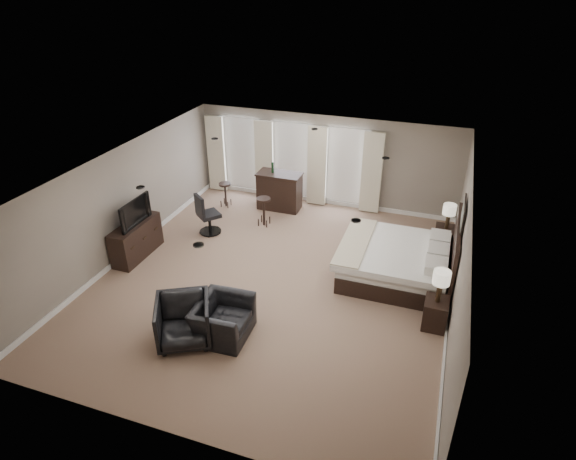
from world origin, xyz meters
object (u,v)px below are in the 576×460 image
(tv, at_px, (133,221))
(bar_stool_right, at_px, (264,212))
(nightstand_near, at_px, (435,313))
(bed, at_px, (401,248))
(bar_counter, at_px, (280,191))
(lamp_near, at_px, (440,286))
(armchair_near, at_px, (222,314))
(desk_chair, at_px, (209,214))
(nightstand_far, at_px, (444,240))
(bar_stool_left, at_px, (225,195))
(armchair_far, at_px, (183,319))
(lamp_far, at_px, (448,217))
(dresser, at_px, (136,240))

(tv, xyz_separation_m, bar_stool_right, (2.29, 2.44, -0.54))
(nightstand_near, xyz_separation_m, bar_stool_right, (-4.63, 2.79, 0.10))
(bed, bearing_deg, bar_counter, 146.51)
(lamp_near, bearing_deg, nightstand_near, 0.00)
(armchair_near, bearing_deg, lamp_near, -69.23)
(desk_chair, bearing_deg, bar_counter, -82.93)
(nightstand_far, distance_m, bar_stool_right, 4.63)
(armchair_near, xyz_separation_m, bar_stool_left, (-2.37, 5.07, -0.12))
(armchair_near, xyz_separation_m, bar_counter, (-0.85, 5.46, 0.06))
(nightstand_near, xyz_separation_m, nightstand_far, (0.00, 2.90, 0.03))
(bed, bearing_deg, nightstand_far, 58.46)
(bar_counter, relative_size, bar_stool_left, 1.73)
(armchair_near, relative_size, bar_counter, 0.89)
(tv, height_order, armchair_near, tv)
(nightstand_near, relative_size, bar_stool_left, 0.82)
(armchair_far, bearing_deg, bar_stool_left, 79.74)
(bar_counter, bearing_deg, bar_stool_right, -92.35)
(bed, xyz_separation_m, lamp_far, (0.89, 1.45, 0.21))
(lamp_near, xyz_separation_m, dresser, (-6.92, 0.35, -0.49))
(bar_stool_right, bearing_deg, bar_stool_left, 154.01)
(dresser, height_order, bar_stool_right, dresser)
(nightstand_near, distance_m, nightstand_far, 2.90)
(armchair_near, bearing_deg, nightstand_far, -41.85)
(bar_stool_right, bearing_deg, armchair_near, -78.32)
(nightstand_far, relative_size, dresser, 0.44)
(nightstand_far, relative_size, bar_counter, 0.53)
(nightstand_near, relative_size, armchair_far, 0.60)
(armchair_near, bearing_deg, armchair_far, 120.80)
(armchair_near, xyz_separation_m, desk_chair, (-2.07, 3.50, 0.07))
(armchair_far, bearing_deg, bar_stool_right, 65.37)
(bar_stool_right, bearing_deg, nightstand_far, 1.33)
(nightstand_far, distance_m, lamp_far, 0.64)
(dresser, height_order, tv, tv)
(bar_counter, xyz_separation_m, desk_chair, (-1.22, -1.96, 0.01))
(nightstand_far, height_order, bar_stool_left, bar_stool_left)
(nightstand_near, distance_m, dresser, 6.93)
(nightstand_near, bearing_deg, bed, 121.54)
(bed, bearing_deg, lamp_far, 58.46)
(lamp_far, height_order, armchair_near, lamp_far)
(nightstand_near, distance_m, bar_stool_right, 5.41)
(lamp_near, xyz_separation_m, armchair_far, (-4.33, -1.95, -0.43))
(dresser, height_order, desk_chair, desk_chair)
(nightstand_far, bearing_deg, nightstand_near, -90.00)
(lamp_near, distance_m, bar_stool_right, 5.43)
(tv, xyz_separation_m, bar_counter, (2.33, 3.55, -0.39))
(armchair_far, relative_size, bar_counter, 0.79)
(bed, relative_size, lamp_far, 3.79)
(nightstand_far, xyz_separation_m, armchair_near, (-3.73, -4.46, 0.15))
(lamp_near, bearing_deg, bed, 121.54)
(armchair_far, height_order, desk_chair, desk_chair)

